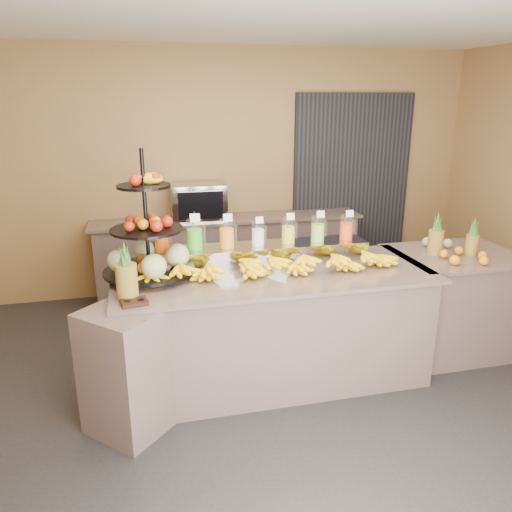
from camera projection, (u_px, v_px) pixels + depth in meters
name	position (u px, v px, depth m)	size (l,w,h in m)	color
ground	(283.00, 396.00, 3.92)	(6.00, 6.00, 0.00)	black
room_envelope	(281.00, 144.00, 4.12)	(6.04, 5.02, 2.82)	olive
buffet_counter	(261.00, 330.00, 4.00)	(2.75, 1.25, 0.93)	gray
right_counter	(451.00, 302.00, 4.54)	(1.08, 0.88, 0.93)	gray
back_ledge	(229.00, 256.00, 5.87)	(3.10, 0.55, 0.93)	gray
pitcher_tray	(258.00, 254.00, 4.14)	(1.85, 0.30, 0.15)	gray
juice_pitcher_orange_a	(162.00, 240.00, 3.91)	(0.12, 0.12, 0.28)	silver
juice_pitcher_green	(195.00, 236.00, 3.97)	(0.13, 0.14, 0.32)	silver
juice_pitcher_orange_b	(227.00, 235.00, 4.03)	(0.12, 0.13, 0.30)	silver
juice_pitcher_milk	(258.00, 235.00, 4.09)	(0.11, 0.11, 0.26)	silver
juice_pitcher_lemon	(288.00, 232.00, 4.15)	(0.11, 0.12, 0.28)	silver
juice_pitcher_lime	(318.00, 230.00, 4.21)	(0.12, 0.12, 0.28)	silver
juice_pitcher_orange_c	(346.00, 229.00, 4.27)	(0.11, 0.12, 0.27)	silver
banana_heap	(275.00, 263.00, 3.88)	(2.10, 0.19, 0.17)	yellow
fruit_stand	(154.00, 246.00, 3.75)	(0.72, 0.72, 0.97)	black
condiment_caddy	(134.00, 302.00, 3.31)	(0.17, 0.13, 0.03)	black
pineapple_left_a	(127.00, 278.00, 3.36)	(0.15, 0.15, 0.41)	brown
pineapple_left_b	(155.00, 245.00, 4.05)	(0.16, 0.16, 0.45)	brown
right_fruit_pile	(458.00, 250.00, 4.26)	(0.41, 0.39, 0.22)	brown
oven_warmer	(198.00, 201.00, 5.59)	(0.60, 0.42, 0.40)	gray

